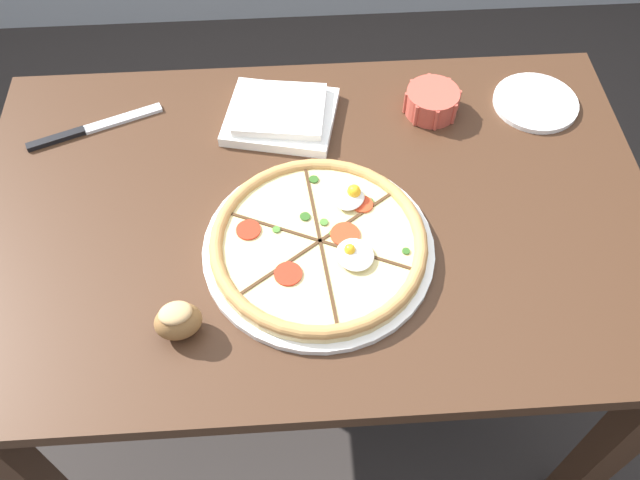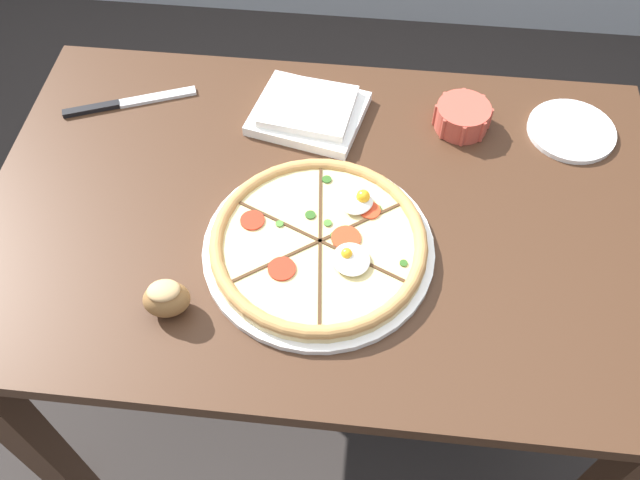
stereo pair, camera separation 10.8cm
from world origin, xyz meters
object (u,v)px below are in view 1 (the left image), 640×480
(dining_table, at_px, (316,249))
(knife_main, at_px, (94,128))
(pizza, at_px, (320,244))
(ramekin_bowl, at_px, (432,101))
(napkin_folded, at_px, (281,114))
(bread_piece_near, at_px, (178,320))
(side_saucer, at_px, (536,103))

(dining_table, height_order, knife_main, knife_main)
(pizza, xyz_separation_m, ramekin_bowl, (0.23, 0.31, 0.01))
(ramekin_bowl, height_order, napkin_folded, ramekin_bowl)
(bread_piece_near, relative_size, knife_main, 0.33)
(dining_table, height_order, pizza, pizza)
(pizza, bearing_deg, ramekin_bowl, 53.42)
(pizza, bearing_deg, dining_table, 91.96)
(pizza, height_order, side_saucer, pizza)
(knife_main, relative_size, side_saucer, 1.50)
(dining_table, xyz_separation_m, side_saucer, (0.44, 0.23, 0.13))
(ramekin_bowl, bearing_deg, pizza, -126.58)
(napkin_folded, distance_m, bread_piece_near, 0.47)
(pizza, height_order, napkin_folded, pizza)
(ramekin_bowl, bearing_deg, side_saucer, 1.44)
(pizza, distance_m, bread_piece_near, 0.26)
(pizza, bearing_deg, napkin_folded, 100.24)
(dining_table, bearing_deg, pizza, -88.04)
(ramekin_bowl, distance_m, knife_main, 0.64)
(dining_table, xyz_separation_m, knife_main, (-0.40, 0.22, 0.12))
(dining_table, xyz_separation_m, pizza, (0.00, -0.09, 0.14))
(bread_piece_near, xyz_separation_m, side_saucer, (0.65, 0.45, -0.03))
(side_saucer, bearing_deg, pizza, -144.01)
(pizza, bearing_deg, knife_main, 143.09)
(bread_piece_near, bearing_deg, knife_main, 113.09)
(dining_table, bearing_deg, knife_main, 151.64)
(napkin_folded, relative_size, bread_piece_near, 2.85)
(dining_table, relative_size, pizza, 3.10)
(napkin_folded, xyz_separation_m, knife_main, (-0.35, -0.00, -0.01))
(dining_table, distance_m, ramekin_bowl, 0.35)
(knife_main, bearing_deg, side_saucer, -20.82)
(napkin_folded, bearing_deg, dining_table, -76.54)
(ramekin_bowl, bearing_deg, bread_piece_near, -135.24)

